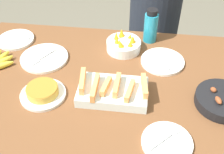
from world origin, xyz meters
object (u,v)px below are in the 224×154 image
empty_plate_far_left (162,61)px  empty_plate_far_right (44,58)px  empty_plate_near_front (16,40)px  frittata_plate_center (43,92)px  water_bottle (151,26)px  person_figure (152,38)px  melon_tray (112,91)px  fruit_bowl_mango (124,45)px  skillet (223,101)px  empty_plate_mid_edge (167,142)px

empty_plate_far_left → empty_plate_far_right: (-0.66, -0.05, -0.00)m
empty_plate_far_right → empty_plate_near_front: bearing=145.8°
frittata_plate_center → empty_plate_far_left: frittata_plate_center is taller
water_bottle → person_figure: (0.03, 0.38, -0.33)m
melon_tray → water_bottle: water_bottle is taller
empty_plate_far_right → person_figure: size_ratio=0.23×
empty_plate_far_right → fruit_bowl_mango: 0.46m
melon_tray → empty_plate_far_right: 0.48m
melon_tray → person_figure: (0.20, 0.89, -0.26)m
skillet → person_figure: size_ratio=0.29×
melon_tray → empty_plate_near_front: 0.76m
frittata_plate_center → water_bottle: 0.75m
empty_plate_far_right → person_figure: person_figure is taller
melon_tray → frittata_plate_center: (-0.34, -0.04, -0.01)m
melon_tray → empty_plate_far_left: size_ratio=1.40×
empty_plate_far_left → empty_plate_far_right: same height
melon_tray → frittata_plate_center: melon_tray is taller
empty_plate_far_right → empty_plate_mid_edge: same height
frittata_plate_center → empty_plate_far_right: frittata_plate_center is taller
person_figure → frittata_plate_center: bearing=-120.0°
skillet → water_bottle: bearing=167.3°
empty_plate_mid_edge → person_figure: size_ratio=0.18×
frittata_plate_center → water_bottle: bearing=47.4°
empty_plate_mid_edge → fruit_bowl_mango: size_ratio=1.07×
melon_tray → empty_plate_far_right: size_ratio=1.26×
melon_tray → person_figure: size_ratio=0.28×
empty_plate_far_right → water_bottle: water_bottle is taller
skillet → fruit_bowl_mango: bearing=-175.1°
skillet → empty_plate_near_front: size_ratio=1.55×
skillet → water_bottle: 0.62m
empty_plate_mid_edge → skillet: bearing=43.8°
melon_tray → person_figure: bearing=77.2°
empty_plate_far_right → fruit_bowl_mango: size_ratio=1.34×
skillet → water_bottle: size_ratio=1.65×
empty_plate_far_left → water_bottle: water_bottle is taller
empty_plate_far_left → melon_tray: bearing=-130.2°
fruit_bowl_mango → person_figure: 0.60m
melon_tray → empty_plate_far_right: (-0.42, 0.24, -0.03)m
melon_tray → skillet: bearing=0.2°
frittata_plate_center → empty_plate_far_right: 0.29m
empty_plate_far_left → person_figure: (-0.05, 0.60, -0.24)m
empty_plate_near_front → person_figure: (0.85, 0.49, -0.24)m
empty_plate_near_front → empty_plate_far_left: size_ratio=0.92×
skillet → empty_plate_near_front: 1.24m
frittata_plate_center → empty_plate_near_front: 0.54m
empty_plate_far_left → person_figure: 0.64m
empty_plate_far_right → fruit_bowl_mango: fruit_bowl_mango is taller
melon_tray → frittata_plate_center: 0.34m
skillet → person_figure: bearing=152.2°
empty_plate_far_left → skillet: bearing=-46.5°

